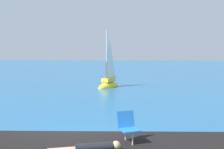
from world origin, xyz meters
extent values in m
plane|color=#236093|center=(0.00, 0.00, 0.00)|extent=(160.00, 160.00, 0.00)
ellipsoid|color=yellow|center=(-0.05, 16.30, 0.00)|extent=(2.25, 3.06, 1.01)
cube|color=yellow|center=(-0.05, 16.30, 0.67)|extent=(1.22, 1.46, 0.33)
cylinder|color=#B7B7BC|center=(-0.17, 16.05, 2.79)|extent=(0.11, 0.11, 4.57)
cylinder|color=#B2B2B7|center=(0.25, 16.86, 0.82)|extent=(0.93, 1.66, 0.09)
pyramid|color=white|center=(0.06, 16.51, 2.60)|extent=(0.73, 1.32, 3.47)
cylinder|color=black|center=(1.05, -3.22, 1.05)|extent=(0.93, 0.48, 0.24)
sphere|color=tan|center=(1.58, -3.06, 1.07)|extent=(0.22, 0.22, 0.22)
cube|color=blue|center=(1.90, -2.40, 1.28)|extent=(0.65, 0.67, 0.04)
cube|color=blue|center=(1.79, -2.16, 1.50)|extent=(0.50, 0.33, 0.45)
cylinder|color=silver|center=(1.98, -2.59, 1.10)|extent=(0.04, 0.04, 0.35)
cylinder|color=silver|center=(1.79, -2.16, 1.10)|extent=(0.04, 0.04, 0.35)
camera|label=1|loc=(1.92, -10.20, 3.41)|focal=48.09mm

